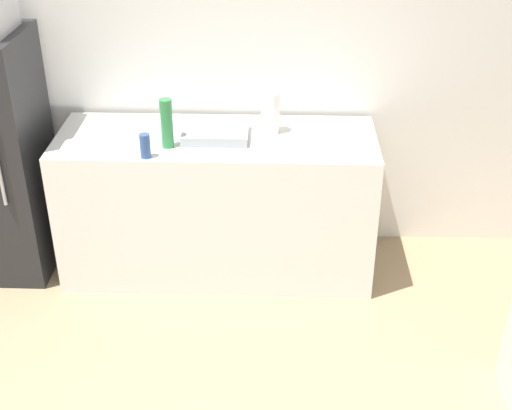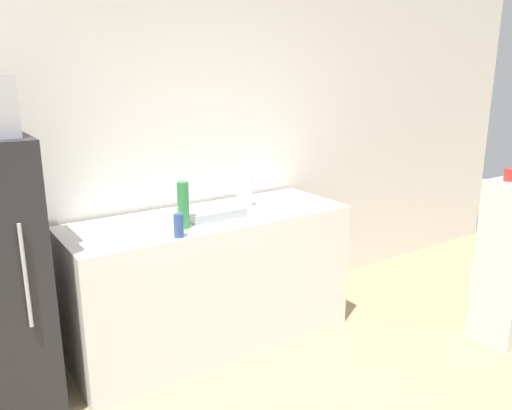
# 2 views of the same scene
# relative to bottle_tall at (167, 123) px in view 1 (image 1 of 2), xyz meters

# --- Properties ---
(wall_back) EXTENTS (8.00, 0.06, 2.60)m
(wall_back) POSITION_rel_bottle_tall_xyz_m (0.06, 0.56, 0.24)
(wall_back) COLOR white
(wall_back) RESTS_ON ground_plane
(counter) EXTENTS (1.92, 0.69, 0.92)m
(counter) POSITION_rel_bottle_tall_xyz_m (0.26, 0.15, -0.60)
(counter) COLOR silver
(counter) RESTS_ON ground_plane
(sink_basin) EXTENTS (0.39, 0.30, 0.06)m
(sink_basin) POSITION_rel_bottle_tall_xyz_m (0.27, 0.14, -0.12)
(sink_basin) COLOR #9EA3A8
(sink_basin) RESTS_ON counter
(bottle_tall) EXTENTS (0.07, 0.07, 0.29)m
(bottle_tall) POSITION_rel_bottle_tall_xyz_m (0.00, 0.00, 0.00)
(bottle_tall) COLOR #2D7F42
(bottle_tall) RESTS_ON counter
(bottle_short) EXTENTS (0.06, 0.06, 0.14)m
(bottle_short) POSITION_rel_bottle_tall_xyz_m (-0.10, -0.15, -0.07)
(bottle_short) COLOR #2D4C8C
(bottle_short) RESTS_ON counter
(paper_towel_roll) EXTENTS (0.11, 0.11, 0.25)m
(paper_towel_roll) POSITION_rel_bottle_tall_xyz_m (0.59, 0.22, -0.02)
(paper_towel_roll) COLOR white
(paper_towel_roll) RESTS_ON counter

